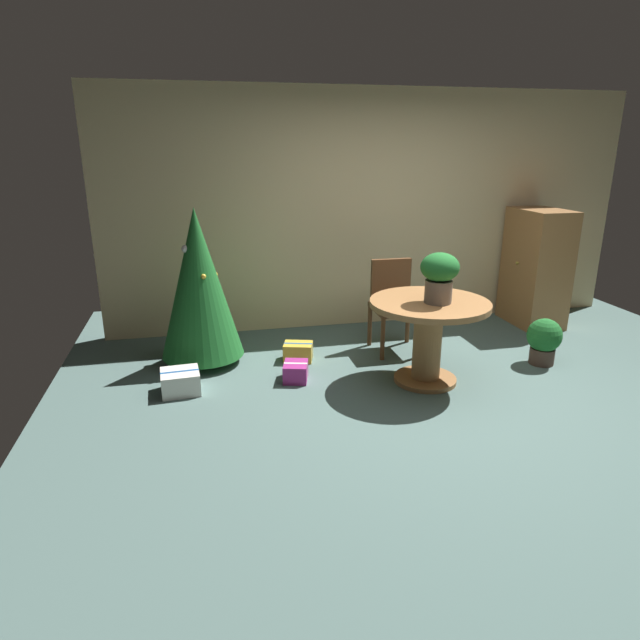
{
  "coord_description": "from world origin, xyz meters",
  "views": [
    {
      "loc": [
        -1.93,
        -3.7,
        2.0
      ],
      "look_at": [
        -1.05,
        0.28,
        0.69
      ],
      "focal_mm": 30.48,
      "sensor_mm": 36.0,
      "label": 1
    }
  ],
  "objects_px": {
    "gift_box_gold": "(298,352)",
    "gift_box_purple": "(296,372)",
    "gift_box_cream": "(180,382)",
    "potted_plant": "(544,339)",
    "flower_vase": "(439,274)",
    "round_dining_table": "(428,328)",
    "holiday_tree": "(199,284)",
    "wooden_cabinet": "(536,268)",
    "wooden_chair_far": "(394,300)"
  },
  "relations": [
    {
      "from": "flower_vase",
      "to": "gift_box_purple",
      "type": "relative_size",
      "value": 1.41
    },
    {
      "from": "gift_box_cream",
      "to": "potted_plant",
      "type": "relative_size",
      "value": 0.75
    },
    {
      "from": "wooden_cabinet",
      "to": "potted_plant",
      "type": "distance_m",
      "value": 1.38
    },
    {
      "from": "gift_box_gold",
      "to": "gift_box_purple",
      "type": "relative_size",
      "value": 1.06
    },
    {
      "from": "holiday_tree",
      "to": "wooden_cabinet",
      "type": "height_order",
      "value": "holiday_tree"
    },
    {
      "from": "gift_box_gold",
      "to": "flower_vase",
      "type": "bearing_deg",
      "value": -36.86
    },
    {
      "from": "wooden_cabinet",
      "to": "potted_plant",
      "type": "xyz_separation_m",
      "value": [
        -0.62,
        -1.16,
        -0.42
      ]
    },
    {
      "from": "holiday_tree",
      "to": "gift_box_cream",
      "type": "height_order",
      "value": "holiday_tree"
    },
    {
      "from": "gift_box_gold",
      "to": "holiday_tree",
      "type": "bearing_deg",
      "value": 170.81
    },
    {
      "from": "gift_box_cream",
      "to": "gift_box_gold",
      "type": "xyz_separation_m",
      "value": [
        1.1,
        0.49,
        -0.01
      ]
    },
    {
      "from": "wooden_chair_far",
      "to": "gift_box_cream",
      "type": "bearing_deg",
      "value": -163.76
    },
    {
      "from": "gift_box_gold",
      "to": "gift_box_purple",
      "type": "height_order",
      "value": "gift_box_gold"
    },
    {
      "from": "flower_vase",
      "to": "round_dining_table",
      "type": "bearing_deg",
      "value": 124.36
    },
    {
      "from": "flower_vase",
      "to": "gift_box_gold",
      "type": "bearing_deg",
      "value": 143.14
    },
    {
      "from": "holiday_tree",
      "to": "wooden_cabinet",
      "type": "xyz_separation_m",
      "value": [
        3.78,
        0.42,
        -0.12
      ]
    },
    {
      "from": "wooden_cabinet",
      "to": "potted_plant",
      "type": "relative_size",
      "value": 2.96
    },
    {
      "from": "round_dining_table",
      "to": "wooden_cabinet",
      "type": "bearing_deg",
      "value": 34.78
    },
    {
      "from": "gift_box_cream",
      "to": "potted_plant",
      "type": "height_order",
      "value": "potted_plant"
    },
    {
      "from": "flower_vase",
      "to": "holiday_tree",
      "type": "height_order",
      "value": "holiday_tree"
    },
    {
      "from": "flower_vase",
      "to": "wooden_chair_far",
      "type": "xyz_separation_m",
      "value": [
        -0.04,
        0.92,
        -0.48
      ]
    },
    {
      "from": "flower_vase",
      "to": "gift_box_purple",
      "type": "height_order",
      "value": "flower_vase"
    },
    {
      "from": "holiday_tree",
      "to": "gift_box_cream",
      "type": "bearing_deg",
      "value": -107.74
    },
    {
      "from": "flower_vase",
      "to": "gift_box_purple",
      "type": "xyz_separation_m",
      "value": [
        -1.16,
        0.33,
        -0.91
      ]
    },
    {
      "from": "gift_box_purple",
      "to": "round_dining_table",
      "type": "bearing_deg",
      "value": -13.75
    },
    {
      "from": "potted_plant",
      "to": "gift_box_gold",
      "type": "bearing_deg",
      "value": 165.43
    },
    {
      "from": "holiday_tree",
      "to": "potted_plant",
      "type": "height_order",
      "value": "holiday_tree"
    },
    {
      "from": "wooden_chair_far",
      "to": "potted_plant",
      "type": "xyz_separation_m",
      "value": [
        1.25,
        -0.72,
        -0.27
      ]
    },
    {
      "from": "gift_box_gold",
      "to": "potted_plant",
      "type": "height_order",
      "value": "potted_plant"
    },
    {
      "from": "round_dining_table",
      "to": "wooden_cabinet",
      "type": "xyz_separation_m",
      "value": [
        1.87,
        1.3,
        0.16
      ]
    },
    {
      "from": "round_dining_table",
      "to": "gift_box_purple",
      "type": "xyz_separation_m",
      "value": [
        -1.12,
        0.27,
        -0.42
      ]
    },
    {
      "from": "flower_vase",
      "to": "wooden_chair_far",
      "type": "relative_size",
      "value": 0.47
    },
    {
      "from": "gift_box_purple",
      "to": "wooden_cabinet",
      "type": "bearing_deg",
      "value": 18.93
    },
    {
      "from": "flower_vase",
      "to": "holiday_tree",
      "type": "distance_m",
      "value": 2.18
    },
    {
      "from": "wooden_cabinet",
      "to": "potted_plant",
      "type": "bearing_deg",
      "value": -118.1
    },
    {
      "from": "wooden_chair_far",
      "to": "holiday_tree",
      "type": "relative_size",
      "value": 0.62
    },
    {
      "from": "wooden_chair_far",
      "to": "holiday_tree",
      "type": "bearing_deg",
      "value": 179.45
    },
    {
      "from": "gift_box_cream",
      "to": "gift_box_gold",
      "type": "bearing_deg",
      "value": 23.93
    },
    {
      "from": "wooden_chair_far",
      "to": "potted_plant",
      "type": "distance_m",
      "value": 1.47
    },
    {
      "from": "wooden_chair_far",
      "to": "gift_box_gold",
      "type": "relative_size",
      "value": 2.84
    },
    {
      "from": "gift_box_purple",
      "to": "wooden_cabinet",
      "type": "xyz_separation_m",
      "value": [
        2.99,
        1.03,
        0.58
      ]
    },
    {
      "from": "round_dining_table",
      "to": "potted_plant",
      "type": "bearing_deg",
      "value": 6.44
    },
    {
      "from": "gift_box_purple",
      "to": "gift_box_gold",
      "type": "bearing_deg",
      "value": 76.98
    },
    {
      "from": "potted_plant",
      "to": "wooden_cabinet",
      "type": "bearing_deg",
      "value": 61.9
    },
    {
      "from": "gift_box_purple",
      "to": "flower_vase",
      "type": "bearing_deg",
      "value": -16.05
    },
    {
      "from": "holiday_tree",
      "to": "gift_box_purple",
      "type": "relative_size",
      "value": 4.91
    },
    {
      "from": "round_dining_table",
      "to": "holiday_tree",
      "type": "bearing_deg",
      "value": 155.39
    },
    {
      "from": "gift_box_purple",
      "to": "holiday_tree",
      "type": "bearing_deg",
      "value": 142.8
    },
    {
      "from": "round_dining_table",
      "to": "gift_box_gold",
      "type": "bearing_deg",
      "value": 144.21
    },
    {
      "from": "gift_box_purple",
      "to": "gift_box_cream",
      "type": "bearing_deg",
      "value": -178.14
    },
    {
      "from": "gift_box_gold",
      "to": "potted_plant",
      "type": "bearing_deg",
      "value": -14.57
    }
  ]
}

